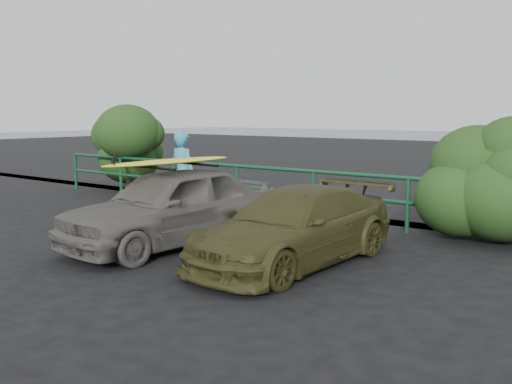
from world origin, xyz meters
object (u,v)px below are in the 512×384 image
guardrail (273,191)px  man (183,174)px  olive_vehicle (294,226)px  sedan (171,206)px  surfboard (170,161)px

guardrail → man: size_ratio=7.77×
olive_vehicle → guardrail: bearing=132.8°
olive_vehicle → man: man is taller
sedan → surfboard: bearing=94.8°
man → surfboard: man is taller
surfboard → man: bearing=135.3°
olive_vehicle → man: size_ratio=2.08×
man → surfboard: 2.74m
guardrail → man: 1.94m
sedan → surfboard: surfboard is taller
sedan → olive_vehicle: (2.23, 0.28, -0.11)m
man → surfboard: bearing=136.7°
surfboard → guardrail: bearing=100.4°
surfboard → sedan: bearing=-85.2°
guardrail → olive_vehicle: (2.56, -3.01, 0.02)m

